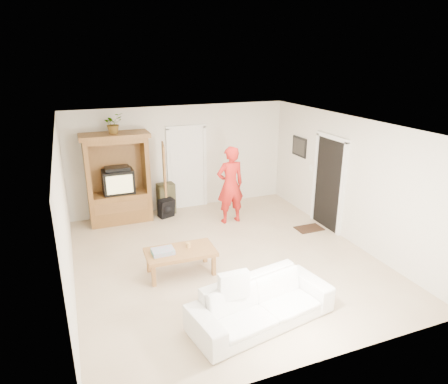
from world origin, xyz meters
The scene contains 19 objects.
floor centered at (0.00, 0.00, 0.00)m, with size 6.00×6.00×0.00m, color tan.
ceiling centered at (0.00, 0.00, 2.60)m, with size 6.00×6.00×0.00m, color white.
wall_back centered at (0.00, 3.00, 1.30)m, with size 5.50×5.50×0.00m, color silver.
wall_front centered at (0.00, -3.00, 1.30)m, with size 5.50×5.50×0.00m, color silver.
wall_left centered at (-2.75, 0.00, 1.30)m, with size 6.00×6.00×0.00m, color silver.
wall_right centered at (2.75, 0.00, 1.30)m, with size 6.00×6.00×0.00m, color silver.
armoire centered at (-1.58, 2.66, 0.91)m, with size 1.82×1.14×2.10m.
door_back centered at (0.15, 2.97, 1.02)m, with size 0.85×0.05×2.04m, color white.
doorway_right centered at (2.73, 0.60, 1.02)m, with size 0.05×0.90×2.04m, color black.
framed_picture centered at (2.73, 1.90, 1.60)m, with size 0.03×0.60×0.48m, color black.
doormat centered at (2.30, 0.60, 0.01)m, with size 0.60×0.40×0.02m, color #382316.
plant centered at (-1.60, 2.63, 2.32)m, with size 0.40×0.35×0.44m, color #4C7238.
man centered at (0.79, 1.65, 0.91)m, with size 0.66×0.44×1.82m, color red.
sofa centered at (-0.21, -1.99, 0.32)m, with size 2.16×0.84×0.63m, color white.
coffee_table centered at (-0.94, -0.22, 0.40)m, with size 1.25×0.70×0.46m.
towel centered at (-1.25, -0.22, 0.50)m, with size 0.38×0.28×0.08m, color #CC4483.
candle centered at (-0.77, -0.16, 0.51)m, with size 0.08×0.08×0.10m, color tan.
backpack_black centered at (-0.55, 2.47, 0.22)m, with size 0.36×0.21×0.45m, color black, non-canonical shape.
backpack_olive centered at (-0.48, 2.73, 0.38)m, with size 0.41×0.30×0.77m, color #47442B, non-canonical shape.
Camera 1 is at (-2.54, -6.42, 3.75)m, focal length 32.00 mm.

